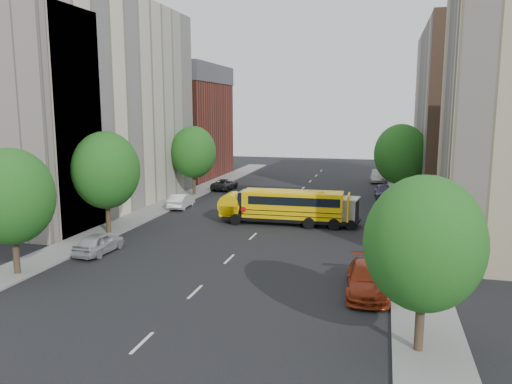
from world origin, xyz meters
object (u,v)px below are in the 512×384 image
at_px(parked_car_3, 367,279).
at_px(parked_car_4, 383,191).
at_px(street_tree_0, 12,196).
at_px(parked_car_1, 181,201).
at_px(street_tree_5, 398,149).
at_px(street_tree_2, 193,152).
at_px(street_tree_1, 106,170).
at_px(parked_car_0, 99,243).
at_px(parked_car_2, 225,184).
at_px(school_bus, 283,205).
at_px(street_tree_3, 424,244).
at_px(street_tree_4, 401,154).
at_px(parked_car_5, 378,176).
at_px(safari_truck, 325,210).

xyz_separation_m(parked_car_3, parked_car_4, (0.69, 29.20, -0.02)).
height_order(street_tree_0, parked_car_1, street_tree_0).
distance_m(street_tree_5, parked_car_4, 9.70).
bearing_deg(street_tree_2, parked_car_4, 9.06).
bearing_deg(street_tree_1, parked_car_0, -65.85).
height_order(street_tree_5, parked_car_0, street_tree_5).
bearing_deg(street_tree_2, street_tree_0, -90.00).
bearing_deg(parked_car_2, school_bus, 126.13).
height_order(street_tree_3, street_tree_4, street_tree_4).
bearing_deg(street_tree_0, parked_car_5, 65.54).
relative_size(parked_car_4, parked_car_5, 0.92).
distance_m(parked_car_2, parked_car_5, 20.81).
distance_m(parked_car_1, parked_car_4, 21.68).
bearing_deg(street_tree_0, street_tree_1, 90.00).
relative_size(street_tree_4, street_tree_5, 1.08).
bearing_deg(parked_car_0, parked_car_1, -85.52).
distance_m(street_tree_1, street_tree_5, 37.20).
height_order(street_tree_1, parked_car_4, street_tree_1).
height_order(street_tree_0, street_tree_5, street_tree_5).
xyz_separation_m(parked_car_0, parked_car_2, (-0.12, 27.53, -0.08)).
height_order(street_tree_5, parked_car_3, street_tree_5).
bearing_deg(safari_truck, school_bus, -165.94).
bearing_deg(safari_truck, parked_car_1, 171.37).
relative_size(street_tree_1, street_tree_3, 1.11).
xyz_separation_m(street_tree_3, street_tree_4, (0.00, 32.00, 0.62)).
height_order(street_tree_4, parked_car_0, street_tree_4).
height_order(street_tree_2, safari_truck, street_tree_2).
bearing_deg(street_tree_0, school_bus, 53.24).
relative_size(street_tree_5, safari_truck, 1.27).
bearing_deg(street_tree_4, parked_car_3, -94.85).
bearing_deg(street_tree_3, street_tree_4, 90.00).
xyz_separation_m(street_tree_2, street_tree_5, (22.00, 12.00, -0.12)).
relative_size(parked_car_0, parked_car_4, 0.95).
height_order(street_tree_4, parked_car_1, street_tree_4).
distance_m(parked_car_0, parked_car_5, 42.27).
bearing_deg(parked_car_3, safari_truck, 101.64).
distance_m(street_tree_4, parked_car_3, 26.38).
distance_m(street_tree_0, street_tree_1, 10.00).
bearing_deg(street_tree_5, street_tree_3, -90.00).
bearing_deg(street_tree_4, school_bus, -130.10).
bearing_deg(parked_car_3, parked_car_1, 131.07).
distance_m(street_tree_2, parked_car_0, 23.38).
relative_size(safari_truck, parked_car_4, 1.34).
relative_size(street_tree_0, street_tree_4, 0.91).
bearing_deg(parked_car_5, street_tree_2, -138.23).
bearing_deg(parked_car_0, parked_car_4, -123.36).
relative_size(street_tree_0, parked_car_0, 1.77).
distance_m(street_tree_2, parked_car_5, 25.49).
bearing_deg(parked_car_3, street_tree_0, -177.16).
height_order(street_tree_1, parked_car_3, street_tree_1).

